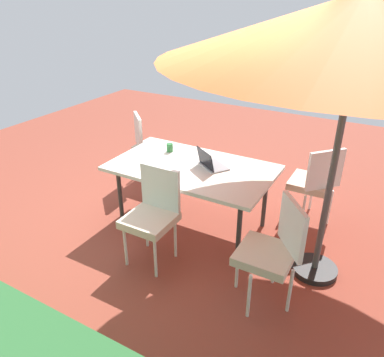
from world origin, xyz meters
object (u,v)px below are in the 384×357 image
chair_northwest (273,248)px  cup (170,148)px  chair_north (153,212)px  dining_table (192,171)px  laptop (211,164)px  patio_umbrella (360,28)px  chair_southwest (315,181)px  chair_southeast (150,144)px

chair_northwest → cup: chair_northwest is taller
chair_northwest → chair_north: (1.22, 0.02, 0.00)m
dining_table → chair_northwest: size_ratio=1.83×
cup → laptop: bearing=165.5°
dining_table → laptop: (-0.19, -0.07, 0.10)m
dining_table → cup: bearing=-28.3°
dining_table → laptop: size_ratio=4.45×
patio_umbrella → chair_southwest: patio_umbrella is taller
patio_umbrella → chair_southeast: 3.23m
chair_southwest → laptop: 1.23m
chair_southwest → chair_north: 1.92m
patio_umbrella → cup: bearing=-11.2°
chair_north → laptop: 0.87m
chair_southwest → cup: bearing=-30.5°
dining_table → chair_southwest: size_ratio=1.83×
chair_north → laptop: size_ratio=2.43×
dining_table → patio_umbrella: size_ratio=0.60×
chair_northwest → chair_north: same height
chair_northwest → laptop: bearing=-167.3°
chair_northwest → dining_table: bearing=-159.9°
chair_southwest → chair_southeast: bearing=-48.1°
chair_southeast → dining_table: bearing=-170.4°
chair_southwest → laptop: chair_southwest is taller
cup → dining_table: bearing=151.7°
chair_southeast → laptop: chair_southeast is taller
chair_southwest → chair_north: size_ratio=1.00×
patio_umbrella → cup: 2.43m
cup → chair_southwest: bearing=-162.9°
patio_umbrella → laptop: bearing=-9.5°
dining_table → laptop: laptop is taller
dining_table → patio_umbrella: bearing=174.5°
dining_table → cup: 0.51m
chair_northwest → laptop: size_ratio=2.43×
chair_north → laptop: (-0.23, -0.80, 0.25)m
dining_table → chair_northwest: chair_northwest is taller
dining_table → chair_southeast: chair_southeast is taller
dining_table → chair_north: bearing=87.4°
chair_southeast → laptop: (-1.31, 0.69, 0.25)m
dining_table → chair_north: chair_north is taller
chair_north → chair_northwest: bearing=1.0°
chair_northwest → chair_southwest: (-0.01, -1.45, 0.00)m
dining_table → chair_southwest: 1.42m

